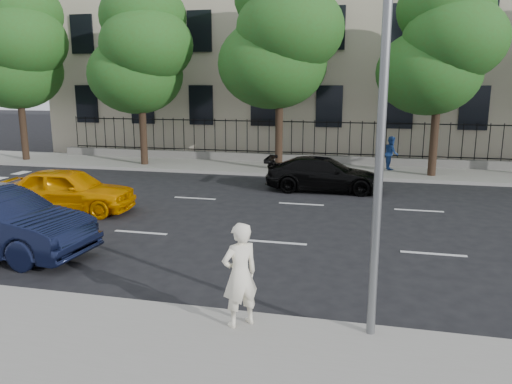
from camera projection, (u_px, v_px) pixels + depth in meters
ground at (256, 277)px, 11.06m from camera, size 120.00×120.00×0.00m
near_sidewalk at (192, 374)px, 7.24m from camera, size 60.00×4.00×0.15m
far_sidewalk at (322, 170)px, 24.35m from camera, size 60.00×4.00×0.15m
lane_markings at (291, 221)px, 15.57m from camera, size 49.60×4.62×0.01m
masonry_building at (341, 4)px, 30.95m from camera, size 34.60×12.11×18.50m
iron_fence at (326, 153)px, 25.85m from camera, size 30.00×0.50×2.20m
street_light at (386, 21)px, 7.72m from camera, size 0.25×3.32×8.05m
tree_a at (18, 46)px, 26.05m from camera, size 5.71×5.31×9.39m
tree_b at (141, 49)px, 24.53m from camera, size 5.53×5.12×8.97m
tree_c at (281, 34)px, 22.84m from camera, size 5.89×5.50×9.80m
tree_d at (442, 44)px, 21.38m from camera, size 5.34×4.94×8.84m
yellow_taxi at (68, 190)px, 16.49m from camera, size 4.53×2.20×1.49m
black_sedan at (324, 174)px, 19.81m from camera, size 4.69×2.03×1.34m
woman_near at (240, 275)px, 8.36m from camera, size 0.78×0.77×1.81m
pedestrian_far at (391, 153)px, 23.86m from camera, size 0.71×0.85×1.59m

